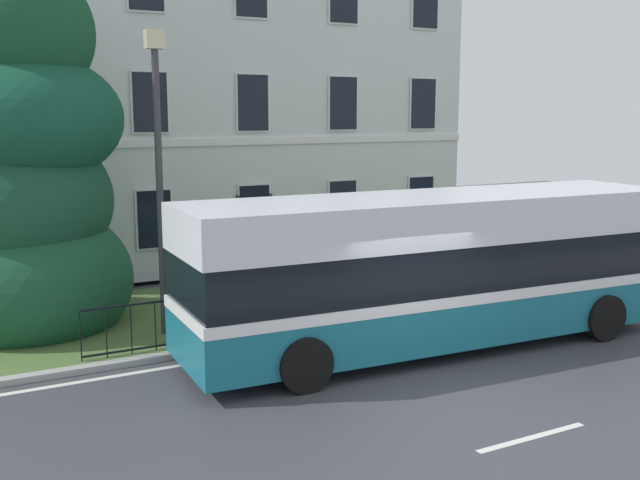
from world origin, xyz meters
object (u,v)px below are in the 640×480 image
single_decker_bus (436,267)px  street_lamp_post (159,162)px  georgian_townhouse (196,60)px  evergreen_tree (23,189)px

single_decker_bus → street_lamp_post: street_lamp_post is taller
single_decker_bus → georgian_townhouse: bearing=95.0°
georgian_townhouse → street_lamp_post: bearing=-113.8°
evergreen_tree → single_decker_bus: (6.92, -5.09, -1.44)m
evergreen_tree → single_decker_bus: 8.71m
evergreen_tree → single_decker_bus: size_ratio=0.80×
evergreen_tree → street_lamp_post: (2.31, -2.05, 0.60)m
evergreen_tree → street_lamp_post: size_ratio=1.37×
georgian_townhouse → street_lamp_post: 10.65m
georgian_townhouse → single_decker_bus: bearing=-87.9°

